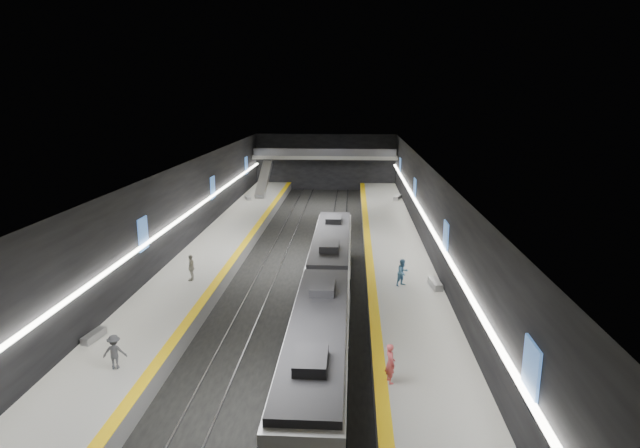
# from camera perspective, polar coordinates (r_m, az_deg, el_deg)

# --- Properties ---
(ground) EXTENTS (70.00, 70.00, 0.00)m
(ground) POSITION_cam_1_polar(r_m,az_deg,el_deg) (43.78, -1.77, -4.29)
(ground) COLOR black
(ground) RESTS_ON ground
(ceiling) EXTENTS (20.00, 70.00, 0.04)m
(ceiling) POSITION_cam_1_polar(r_m,az_deg,el_deg) (42.00, -1.85, 6.14)
(ceiling) COLOR beige
(ceiling) RESTS_ON wall_left
(wall_left) EXTENTS (0.04, 70.00, 8.00)m
(wall_left) POSITION_cam_1_polar(r_m,az_deg,el_deg) (44.75, -14.67, 0.97)
(wall_left) COLOR black
(wall_left) RESTS_ON ground
(wall_right) EXTENTS (0.04, 70.00, 8.00)m
(wall_right) POSITION_cam_1_polar(r_m,az_deg,el_deg) (42.96, 11.59, 0.62)
(wall_right) COLOR black
(wall_right) RESTS_ON ground
(wall_back) EXTENTS (20.00, 0.04, 8.00)m
(wall_back) POSITION_cam_1_polar(r_m,az_deg,el_deg) (77.14, 0.61, 6.62)
(wall_back) COLOR black
(wall_back) RESTS_ON ground
(platform_left) EXTENTS (5.00, 70.00, 1.00)m
(platform_left) POSITION_cam_1_polar(r_m,az_deg,el_deg) (44.92, -11.36, -3.42)
(platform_left) COLOR slate
(platform_left) RESTS_ON ground
(tile_surface_left) EXTENTS (5.00, 70.00, 0.02)m
(tile_surface_left) POSITION_cam_1_polar(r_m,az_deg,el_deg) (44.78, -11.39, -2.80)
(tile_surface_left) COLOR #B3B3AD
(tile_surface_left) RESTS_ON platform_left
(tactile_strip_left) EXTENTS (0.60, 70.00, 0.02)m
(tactile_strip_left) POSITION_cam_1_polar(r_m,az_deg,el_deg) (44.27, -8.64, -2.86)
(tactile_strip_left) COLOR yellow
(tactile_strip_left) RESTS_ON platform_left
(platform_right) EXTENTS (5.00, 70.00, 1.00)m
(platform_right) POSITION_cam_1_polar(r_m,az_deg,el_deg) (43.60, 8.11, -3.82)
(platform_right) COLOR slate
(platform_right) RESTS_ON ground
(tile_surface_right) EXTENTS (5.00, 70.00, 0.02)m
(tile_surface_right) POSITION_cam_1_polar(r_m,az_deg,el_deg) (43.45, 8.13, -3.17)
(tile_surface_right) COLOR #B3B3AD
(tile_surface_right) RESTS_ON platform_right
(tactile_strip_right) EXTENTS (0.60, 70.00, 0.02)m
(tactile_strip_right) POSITION_cam_1_polar(r_m,az_deg,el_deg) (43.32, 5.23, -3.13)
(tactile_strip_right) COLOR yellow
(tactile_strip_right) RESTS_ON platform_right
(rails) EXTENTS (6.52, 70.00, 0.12)m
(rails) POSITION_cam_1_polar(r_m,az_deg,el_deg) (43.76, -1.77, -4.22)
(rails) COLOR gray
(rails) RESTS_ON ground
(train) EXTENTS (2.69, 30.05, 3.60)m
(train) POSITION_cam_1_polar(r_m,az_deg,el_deg) (30.99, 0.68, -7.74)
(train) COLOR #0E1235
(train) RESTS_ON ground
(ad_posters) EXTENTS (19.94, 53.50, 2.20)m
(ad_posters) POSITION_cam_1_polar(r_m,az_deg,el_deg) (43.58, -1.69, 1.75)
(ad_posters) COLOR #3C69B4
(ad_posters) RESTS_ON wall_left
(cove_light_left) EXTENTS (0.25, 68.60, 0.12)m
(cove_light_left) POSITION_cam_1_polar(r_m,az_deg,el_deg) (44.73, -14.41, 0.71)
(cove_light_left) COLOR white
(cove_light_left) RESTS_ON wall_left
(cove_light_right) EXTENTS (0.25, 68.60, 0.12)m
(cove_light_right) POSITION_cam_1_polar(r_m,az_deg,el_deg) (42.98, 11.31, 0.36)
(cove_light_right) COLOR white
(cove_light_right) RESTS_ON wall_right
(mezzanine_bridge) EXTENTS (20.00, 3.00, 1.50)m
(mezzanine_bridge) POSITION_cam_1_polar(r_m,az_deg,el_deg) (74.96, 0.53, 7.21)
(mezzanine_bridge) COLOR gray
(mezzanine_bridge) RESTS_ON wall_left
(escalator) EXTENTS (1.20, 7.50, 3.92)m
(escalator) POSITION_cam_1_polar(r_m,az_deg,el_deg) (69.23, -6.01, 4.81)
(escalator) COLOR #99999E
(escalator) RESTS_ON platform_left
(bench_left_near) EXTENTS (0.70, 1.69, 0.40)m
(bench_left_near) POSITION_cam_1_polar(r_m,az_deg,el_deg) (30.90, -22.99, -10.95)
(bench_left_near) COLOR #99999E
(bench_left_near) RESTS_ON platform_left
(bench_left_far) EXTENTS (1.06, 1.70, 0.40)m
(bench_left_far) POSITION_cam_1_polar(r_m,az_deg,el_deg) (65.71, -7.71, 2.77)
(bench_left_far) COLOR #99999E
(bench_left_far) RESTS_ON platform_left
(bench_right_near) EXTENTS (0.76, 1.97, 0.47)m
(bench_right_near) POSITION_cam_1_polar(r_m,az_deg,el_deg) (36.54, 12.19, -6.27)
(bench_right_near) COLOR #99999E
(bench_right_near) RESTS_ON platform_right
(bench_right_far) EXTENTS (1.17, 2.07, 0.49)m
(bench_right_far) POSITION_cam_1_polar(r_m,az_deg,el_deg) (65.85, 8.28, 2.82)
(bench_right_far) COLOR #99999E
(bench_right_far) RESTS_ON platform_right
(passenger_right_a) EXTENTS (0.63, 0.77, 1.84)m
(passenger_right_a) POSITION_cam_1_polar(r_m,az_deg,el_deg) (24.61, 7.51, -14.55)
(passenger_right_a) COLOR #D54F55
(passenger_right_a) RESTS_ON platform_right
(passenger_right_b) EXTENTS (1.13, 1.10, 1.83)m
(passenger_right_b) POSITION_cam_1_polar(r_m,az_deg,el_deg) (36.21, 8.81, -5.16)
(passenger_right_b) COLOR #5288B3
(passenger_right_b) RESTS_ON platform_right
(passenger_left_a) EXTENTS (0.51, 1.10, 1.84)m
(passenger_left_a) POSITION_cam_1_polar(r_m,az_deg,el_deg) (37.82, -13.57, -4.56)
(passenger_left_a) COLOR beige
(passenger_left_a) RESTS_ON platform_left
(passenger_left_b) EXTENTS (1.16, 0.78, 1.67)m
(passenger_left_b) POSITION_cam_1_polar(r_m,az_deg,el_deg) (27.29, -21.07, -12.64)
(passenger_left_b) COLOR #3D3E44
(passenger_left_b) RESTS_ON platform_left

